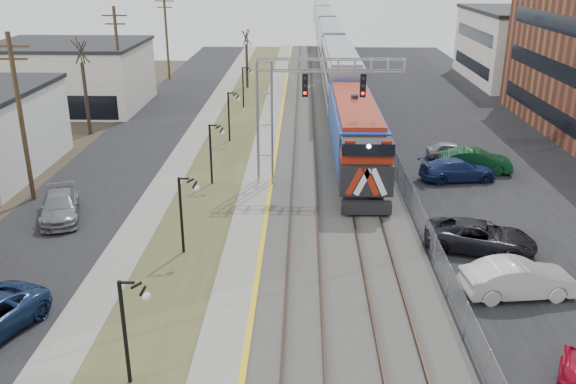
{
  "coord_description": "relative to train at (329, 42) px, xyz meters",
  "views": [
    {
      "loc": [
        1.9,
        -9.18,
        13.69
      ],
      "look_at": [
        1.16,
        19.88,
        2.6
      ],
      "focal_mm": 38.0,
      "sensor_mm": 36.0,
      "label": 1
    }
  ],
  "objects": [
    {
      "name": "train",
      "position": [
        0.0,
        0.0,
        0.0
      ],
      "size": [
        3.0,
        108.65,
        5.33
      ],
      "color": "#123695",
      "rests_on": "ground"
    },
    {
      "name": "street_west",
      "position": [
        -17.0,
        -43.41,
        -2.92
      ],
      "size": [
        7.0,
        120.0,
        0.04
      ],
      "primitive_type": "cube",
      "color": "black",
      "rests_on": "ground"
    },
    {
      "name": "signal_gantry",
      "position": [
        -4.28,
        -50.41,
        2.65
      ],
      "size": [
        9.0,
        1.07,
        8.15
      ],
      "color": "gray",
      "rests_on": "ground"
    },
    {
      "name": "fence",
      "position": [
        2.7,
        -43.41,
        -2.14
      ],
      "size": [
        0.04,
        120.0,
        1.6
      ],
      "primitive_type": "cube",
      "color": "gray",
      "rests_on": "ground"
    },
    {
      "name": "platform_edge",
      "position": [
        -5.62,
        -43.41,
        -2.69
      ],
      "size": [
        0.24,
        120.0,
        0.01
      ],
      "primitive_type": "cube",
      "color": "gold",
      "rests_on": "platform"
    },
    {
      "name": "platform",
      "position": [
        -6.5,
        -43.41,
        -2.82
      ],
      "size": [
        2.0,
        120.0,
        0.24
      ],
      "primitive_type": "cube",
      "color": "gray",
      "rests_on": "ground"
    },
    {
      "name": "grass_median",
      "position": [
        -9.5,
        -43.41,
        -2.91
      ],
      "size": [
        4.0,
        120.0,
        0.06
      ],
      "primitive_type": "cube",
      "color": "#464B28",
      "rests_on": "ground"
    },
    {
      "name": "sidewalk",
      "position": [
        -12.5,
        -43.41,
        -2.9
      ],
      "size": [
        2.0,
        120.0,
        0.08
      ],
      "primitive_type": "cube",
      "color": "gray",
      "rests_on": "ground"
    },
    {
      "name": "track_near",
      "position": [
        -3.5,
        -43.41,
        -2.66
      ],
      "size": [
        1.58,
        120.0,
        0.15
      ],
      "color": "#2D2119",
      "rests_on": "ballast_bed"
    },
    {
      "name": "car_lot_d",
      "position": [
        6.62,
        -49.31,
        -2.22
      ],
      "size": [
        5.23,
        2.76,
        1.45
      ],
      "primitive_type": "imported",
      "rotation": [
        0.0,
        0.0,
        1.72
      ],
      "color": "navy",
      "rests_on": "ground"
    },
    {
      "name": "car_lot_c",
      "position": [
        5.28,
        -59.81,
        -2.18
      ],
      "size": [
        5.91,
        3.92,
        1.51
      ],
      "primitive_type": "imported",
      "rotation": [
        0.0,
        0.0,
        1.29
      ],
      "color": "black",
      "rests_on": "ground"
    },
    {
      "name": "parking_lot",
      "position": [
        10.5,
        -43.41,
        -2.92
      ],
      "size": [
        16.0,
        120.0,
        0.04
      ],
      "primitive_type": "cube",
      "color": "black",
      "rests_on": "ground"
    },
    {
      "name": "car_lot_e",
      "position": [
        7.31,
        -44.79,
        -2.3
      ],
      "size": [
        3.94,
        1.98,
        1.29
      ],
      "primitive_type": "imported",
      "rotation": [
        0.0,
        0.0,
        1.45
      ],
      "color": "gray",
      "rests_on": "ground"
    },
    {
      "name": "utility_poles",
      "position": [
        -20.0,
        -53.41,
        2.06
      ],
      "size": [
        0.28,
        80.28,
        10.0
      ],
      "color": "#4C3823",
      "rests_on": "ground"
    },
    {
      "name": "bare_trees",
      "position": [
        -18.16,
        -39.49,
        -0.24
      ],
      "size": [
        12.3,
        42.3,
        5.95
      ],
      "color": "#382D23",
      "rests_on": "ground"
    },
    {
      "name": "car_lot_b",
      "position": [
        5.76,
        -64.19,
        -2.13
      ],
      "size": [
        5.05,
        2.27,
        1.61
      ],
      "primitive_type": "imported",
      "rotation": [
        0.0,
        0.0,
        1.69
      ],
      "color": "silver",
      "rests_on": "ground"
    },
    {
      "name": "car_street_b",
      "position": [
        -17.23,
        -56.29,
        -2.22
      ],
      "size": [
        3.46,
        5.33,
        1.44
      ],
      "primitive_type": "imported",
      "rotation": [
        0.0,
        0.0,
        0.32
      ],
      "color": "gray",
      "rests_on": "ground"
    },
    {
      "name": "track_far",
      "position": [
        -0.0,
        -43.41,
        -2.66
      ],
      "size": [
        1.58,
        120.0,
        0.15
      ],
      "color": "#2D2119",
      "rests_on": "ballast_bed"
    },
    {
      "name": "ballast_bed",
      "position": [
        -1.5,
        -43.41,
        -2.84
      ],
      "size": [
        8.0,
        120.0,
        0.2
      ],
      "primitive_type": "cube",
      "color": "#595651",
      "rests_on": "ground"
    },
    {
      "name": "lampposts",
      "position": [
        -9.5,
        -60.12,
        -0.94
      ],
      "size": [
        0.14,
        62.14,
        4.0
      ],
      "color": "black",
      "rests_on": "ground"
    },
    {
      "name": "car_lot_f",
      "position": [
        8.26,
        -47.53,
        -2.15
      ],
      "size": [
        4.98,
        2.28,
        1.58
      ],
      "primitive_type": "imported",
      "rotation": [
        0.0,
        0.0,
        1.44
      ],
      "color": "#0B3819",
      "rests_on": "ground"
    }
  ]
}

